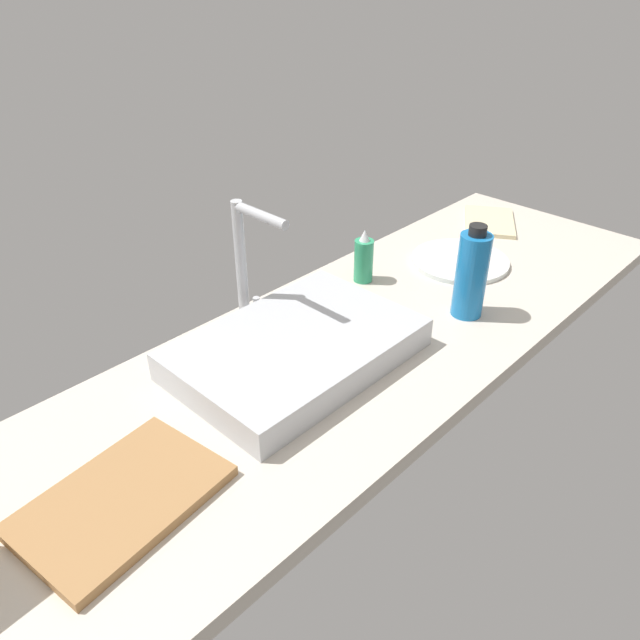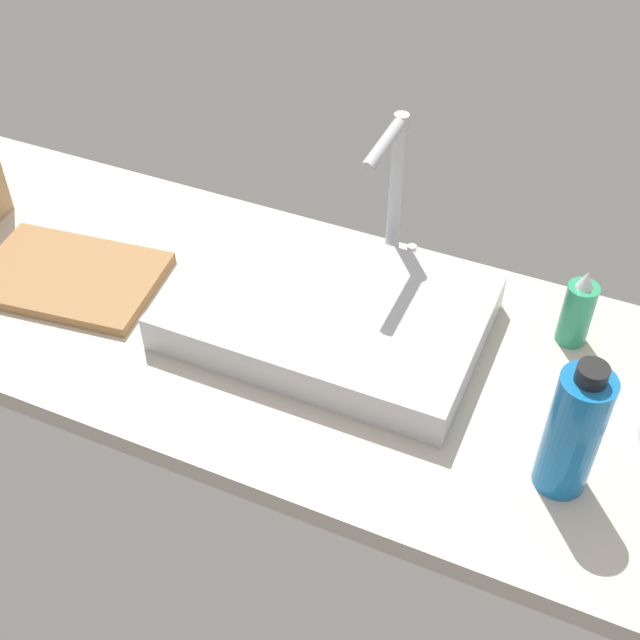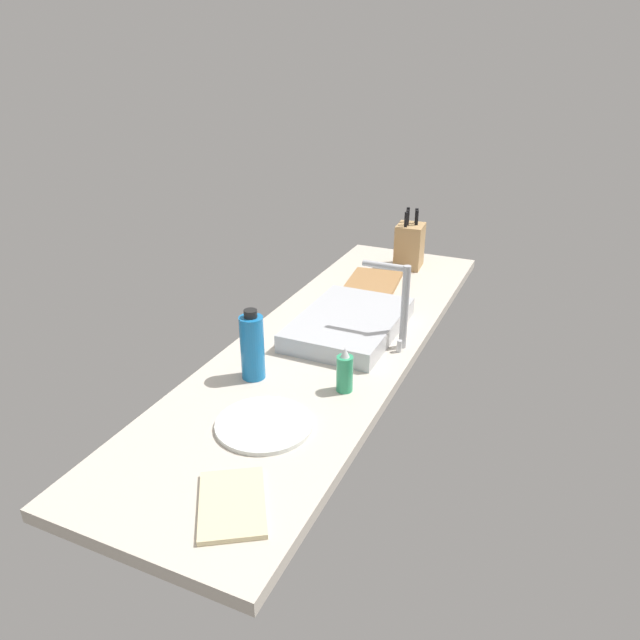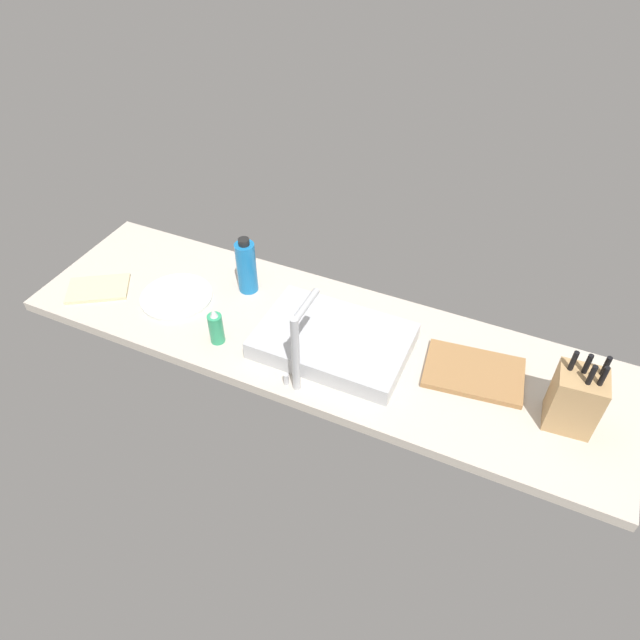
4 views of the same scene
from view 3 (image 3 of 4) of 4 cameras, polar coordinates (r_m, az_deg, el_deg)
countertop_slab at (r=197.23cm, az=0.99°, el=-2.34°), size 198.61×56.46×3.50cm
sink_basin at (r=200.43cm, az=2.80°, el=-0.37°), size 47.27×31.65×6.09cm
faucet at (r=186.76cm, az=7.63°, el=2.00°), size 5.50×15.43×27.69cm
knife_block at (r=261.22cm, az=8.57°, el=7.09°), size 13.46×12.05×25.15cm
cutting_board at (r=241.12cm, az=5.04°, el=3.52°), size 31.70×23.18×1.80cm
soap_bottle at (r=166.02cm, az=2.38°, el=-5.01°), size 4.68×4.68×13.45cm
water_bottle at (r=171.47cm, az=-6.51°, el=-2.55°), size 6.92×6.92×21.43cm
dinner_plate at (r=154.59cm, az=-5.38°, el=-9.92°), size 25.07×25.07×1.20cm
dish_towel at (r=132.65cm, az=-8.42°, el=-17.01°), size 25.18×22.97×1.20cm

